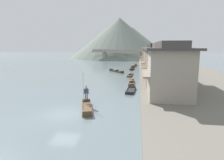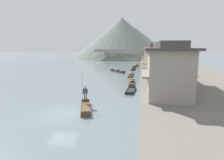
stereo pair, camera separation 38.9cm
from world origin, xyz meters
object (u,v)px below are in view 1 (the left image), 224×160
(house_waterfront_narrow, at_px, (156,58))
(boat_foreground_poled, at_px, (87,108))
(house_waterfront_second, at_px, (164,64))
(house_waterfront_far, at_px, (153,57))
(boat_moored_far, at_px, (131,82))
(house_waterfront_tall, at_px, (155,60))
(house_waterfront_nearest, at_px, (169,70))
(boatman_person, at_px, (86,92))
(stone_bridge, at_px, (123,53))
(boat_midriver_upstream, at_px, (135,65))
(boat_moored_third, at_px, (131,90))
(boat_moored_nearest, at_px, (116,71))
(boat_upstream_distant, at_px, (132,69))
(boat_midriver_drifting, at_px, (130,75))
(house_waterfront_end, at_px, (151,56))
(boat_moored_second, at_px, (133,66))

(house_waterfront_narrow, bearing_deg, boat_foreground_poled, -108.22)
(house_waterfront_second, distance_m, house_waterfront_far, 21.31)
(boat_moored_far, bearing_deg, house_waterfront_narrow, 67.54)
(house_waterfront_second, distance_m, house_waterfront_tall, 8.25)
(boat_foreground_poled, bearing_deg, house_waterfront_nearest, 27.62)
(boatman_person, relative_size, house_waterfront_far, 0.49)
(house_waterfront_far, bearing_deg, stone_bridge, 105.87)
(boat_foreground_poled, bearing_deg, house_waterfront_far, 75.34)
(boat_midriver_upstream, height_order, house_waterfront_far, house_waterfront_far)
(boat_moored_third, relative_size, house_waterfront_tall, 0.52)
(boat_moored_nearest, height_order, boat_upstream_distant, boat_moored_nearest)
(boat_midriver_drifting, relative_size, stone_bridge, 0.18)
(boat_foreground_poled, relative_size, house_waterfront_far, 0.73)
(boat_midriver_drifting, xyz_separation_m, house_waterfront_narrow, (5.69, 3.27, 3.40))
(boat_midriver_drifting, height_order, boat_midriver_upstream, same)
(boat_moored_far, xyz_separation_m, house_waterfront_end, (4.79, 25.56, 3.38))
(boat_moored_second, xyz_separation_m, boat_upstream_distant, (-0.13, -7.54, -0.11))
(boat_foreground_poled, relative_size, house_waterfront_tall, 0.56)
(boat_moored_second, distance_m, boat_midriver_upstream, 5.33)
(boat_foreground_poled, bearing_deg, boat_midriver_upstream, 85.23)
(boat_midriver_drifting, relative_size, house_waterfront_far, 0.81)
(house_waterfront_tall, bearing_deg, boat_midriver_drifting, 142.62)
(house_waterfront_end, bearing_deg, boat_foreground_poled, -102.09)
(boat_upstream_distant, bearing_deg, boat_midriver_drifting, -90.48)
(boat_midriver_upstream, relative_size, house_waterfront_nearest, 0.55)
(boat_moored_second, distance_m, house_waterfront_far, 11.52)
(house_waterfront_nearest, distance_m, house_waterfront_end, 36.13)
(boat_moored_nearest, height_order, house_waterfront_tall, house_waterfront_tall)
(house_waterfront_nearest, distance_m, stone_bridge, 66.39)
(boat_upstream_distant, bearing_deg, house_waterfront_nearest, -80.79)
(boat_moored_nearest, bearing_deg, boat_midriver_upstream, 76.47)
(boat_moored_far, bearing_deg, house_waterfront_end, 79.39)
(house_waterfront_far, bearing_deg, boatman_person, -105.78)
(boat_upstream_distant, distance_m, house_waterfront_end, 8.14)
(house_waterfront_far, distance_m, stone_bridge, 38.21)
(boat_upstream_distant, xyz_separation_m, house_waterfront_second, (5.46, -23.49, 3.44))
(boat_moored_second, bearing_deg, house_waterfront_second, -80.26)
(house_waterfront_narrow, distance_m, house_waterfront_end, 13.34)
(boatman_person, relative_size, house_waterfront_tall, 0.38)
(boat_moored_third, height_order, house_waterfront_tall, house_waterfront_tall)
(stone_bridge, bearing_deg, boat_foreground_poled, -88.56)
(house_waterfront_nearest, bearing_deg, house_waterfront_end, 89.53)
(boat_moored_third, distance_m, house_waterfront_end, 32.25)
(boat_moored_third, bearing_deg, house_waterfront_nearest, -45.29)
(boat_moored_nearest, distance_m, house_waterfront_far, 10.20)
(house_waterfront_second, bearing_deg, boat_moored_second, 99.74)
(boat_moored_third, height_order, boat_midriver_upstream, boat_midriver_upstream)
(boat_foreground_poled, relative_size, boatman_person, 1.48)
(boat_midriver_drifting, relative_size, house_waterfront_end, 0.69)
(boat_moored_nearest, height_order, house_waterfront_second, house_waterfront_second)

